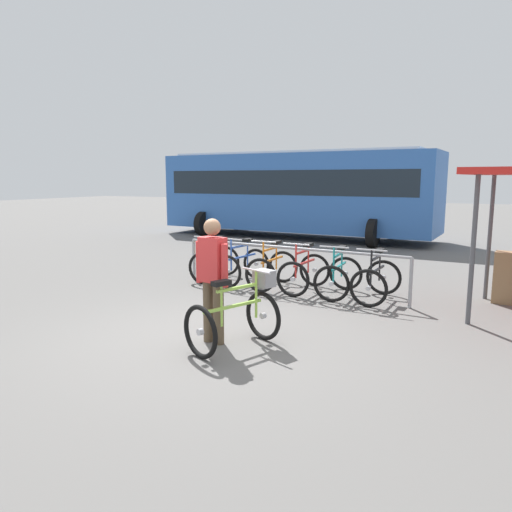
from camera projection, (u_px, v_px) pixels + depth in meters
name	position (u px, v px, depth m)	size (l,w,h in m)	color
ground_plane	(205.00, 338.00, 6.52)	(80.00, 80.00, 0.00)	#605E5B
bike_rack_rail	(289.00, 255.00, 9.06)	(4.60, 0.42, 0.88)	#99999E
racked_bike_yellow	(215.00, 263.00, 10.21)	(0.70, 1.12, 0.97)	black
racked_bike_blue	(242.00, 266.00, 9.85)	(0.79, 1.16, 0.97)	black
racked_bike_orange	(272.00, 269.00, 9.50)	(0.69, 1.11, 0.97)	black
racked_bike_red	(304.00, 273.00, 9.14)	(0.72, 1.11, 0.97)	black
racked_bike_teal	(339.00, 276.00, 8.78)	(0.70, 1.14, 0.98)	black
racked_bike_black	(376.00, 280.00, 8.43)	(0.70, 1.14, 0.98)	black
featured_bicycle	(239.00, 313.00, 6.10)	(1.01, 1.26, 0.97)	black
person_with_featured_bike	(213.00, 275.00, 6.19)	(0.52, 0.26, 1.64)	brown
bus_distant	(296.00, 190.00, 17.44)	(10.11, 3.73, 3.08)	#3366B7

